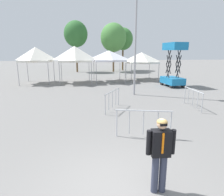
# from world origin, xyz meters

# --- Properties ---
(ground_plane) EXTENTS (140.00, 140.00, 0.00)m
(ground_plane) POSITION_xyz_m (0.00, 0.00, 0.00)
(ground_plane) COLOR slate
(canopy_tent_center) EXTENTS (3.05, 3.05, 3.62)m
(canopy_tent_center) POSITION_xyz_m (-5.29, 16.79, 2.89)
(canopy_tent_center) COLOR #9E9EA3
(canopy_tent_center) RESTS_ON ground
(canopy_tent_behind_left) EXTENTS (3.32, 3.32, 3.71)m
(canopy_tent_behind_left) POSITION_xyz_m (-1.44, 16.51, 2.93)
(canopy_tent_behind_left) COLOR #9E9EA3
(canopy_tent_behind_left) RESTS_ON ground
(canopy_tent_far_right) EXTENTS (3.26, 3.26, 3.30)m
(canopy_tent_far_right) POSITION_xyz_m (2.11, 16.92, 2.73)
(canopy_tent_far_right) COLOR #9E9EA3
(canopy_tent_far_right) RESTS_ON ground
(canopy_tent_right_of_center) EXTENTS (3.22, 3.22, 3.09)m
(canopy_tent_right_of_center) POSITION_xyz_m (5.96, 17.79, 2.49)
(canopy_tent_right_of_center) COLOR #9E9EA3
(canopy_tent_right_of_center) RESTS_ON ground
(scissor_lift) EXTENTS (1.59, 2.41, 3.97)m
(scissor_lift) POSITION_xyz_m (7.57, 13.02, 1.20)
(scissor_lift) COLOR black
(scissor_lift) RESTS_ON ground
(person_foreground) EXTENTS (0.65, 0.27, 1.78)m
(person_foreground) POSITION_xyz_m (0.97, -0.23, 1.03)
(person_foreground) COLOR #33384C
(person_foreground) RESTS_ON ground
(light_pole_near_lift) EXTENTS (0.36, 0.36, 8.81)m
(light_pole_near_lift) POSITION_xyz_m (3.09, 9.96, 4.97)
(light_pole_near_lift) COLOR #9E9EA3
(light_pole_near_lift) RESTS_ON ground
(tree_behind_tents_left) EXTENTS (4.01, 4.01, 7.53)m
(tree_behind_tents_left) POSITION_xyz_m (4.21, 27.26, 5.31)
(tree_behind_tents_left) COLOR brown
(tree_behind_tents_left) RESTS_ON ground
(tree_behind_tents_right) EXTENTS (3.36, 3.36, 7.12)m
(tree_behind_tents_right) POSITION_xyz_m (6.20, 29.57, 5.25)
(tree_behind_tents_right) COLOR brown
(tree_behind_tents_right) RESTS_ON ground
(tree_behind_tents_center) EXTENTS (3.60, 3.60, 7.81)m
(tree_behind_tents_center) POSITION_xyz_m (-1.59, 27.74, 5.80)
(tree_behind_tents_center) COLOR brown
(tree_behind_tents_center) RESTS_ON ground
(crowd_barrier_by_lift) EXTENTS (2.05, 0.56, 1.08)m
(crowd_barrier_by_lift) POSITION_xyz_m (1.50, 2.64, 0.75)
(crowd_barrier_by_lift) COLOR #B7BABF
(crowd_barrier_by_lift) RESTS_ON ground
(crowd_barrier_near_person) EXTENTS (1.10, 1.84, 1.08)m
(crowd_barrier_near_person) POSITION_xyz_m (0.89, 6.36, 0.75)
(crowd_barrier_near_person) COLOR #B7BABF
(crowd_barrier_near_person) RESTS_ON ground
(crowd_barrier_mid_lot) EXTENTS (0.16, 2.10, 1.08)m
(crowd_barrier_mid_lot) POSITION_xyz_m (5.51, 6.04, 0.75)
(crowd_barrier_mid_lot) COLOR #B7BABF
(crowd_barrier_mid_lot) RESTS_ON ground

